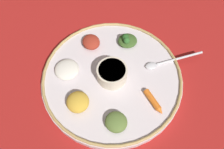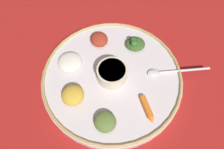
% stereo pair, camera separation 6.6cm
% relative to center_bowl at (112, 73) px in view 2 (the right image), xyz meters
% --- Properties ---
extents(ground_plane, '(2.40, 2.40, 0.00)m').
position_rel_center_bowl_xyz_m(ground_plane, '(0.00, 0.00, -0.04)').
color(ground_plane, maroon).
extents(platter, '(0.39, 0.39, 0.02)m').
position_rel_center_bowl_xyz_m(platter, '(0.00, 0.00, -0.03)').
color(platter, silver).
rests_on(platter, ground_plane).
extents(platter_rim, '(0.39, 0.39, 0.01)m').
position_rel_center_bowl_xyz_m(platter_rim, '(0.00, 0.00, -0.02)').
color(platter_rim, tan).
rests_on(platter_rim, platter).
extents(center_bowl, '(0.08, 0.08, 0.04)m').
position_rel_center_bowl_xyz_m(center_bowl, '(0.00, 0.00, 0.00)').
color(center_bowl, beige).
rests_on(center_bowl, platter).
extents(spoon, '(0.18, 0.05, 0.01)m').
position_rel_center_bowl_xyz_m(spoon, '(0.16, -0.03, -0.02)').
color(spoon, silver).
rests_on(spoon, platter).
extents(greens_pile, '(0.07, 0.07, 0.04)m').
position_rel_center_bowl_xyz_m(greens_pile, '(0.10, 0.08, -0.01)').
color(greens_pile, '#385623').
rests_on(greens_pile, platter).
extents(carrot_near_spoon, '(0.02, 0.08, 0.02)m').
position_rel_center_bowl_xyz_m(carrot_near_spoon, '(0.06, -0.12, -0.01)').
color(carrot_near_spoon, orange).
rests_on(carrot_near_spoon, platter).
extents(mound_collards, '(0.07, 0.07, 0.03)m').
position_rel_center_bowl_xyz_m(mound_collards, '(-0.06, -0.12, -0.01)').
color(mound_collards, '#567033').
rests_on(mound_collards, platter).
extents(mound_beet, '(0.05, 0.06, 0.03)m').
position_rel_center_bowl_xyz_m(mound_beet, '(-0.00, 0.13, -0.01)').
color(mound_beet, maroon).
rests_on(mound_beet, platter).
extents(mound_lentil_yellow, '(0.08, 0.08, 0.03)m').
position_rel_center_bowl_xyz_m(mound_lentil_yellow, '(-0.12, -0.03, -0.01)').
color(mound_lentil_yellow, gold).
rests_on(mound_lentil_yellow, platter).
extents(mound_rice_white, '(0.08, 0.08, 0.02)m').
position_rel_center_bowl_xyz_m(mound_rice_white, '(-0.10, 0.08, -0.01)').
color(mound_rice_white, silver).
rests_on(mound_rice_white, platter).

